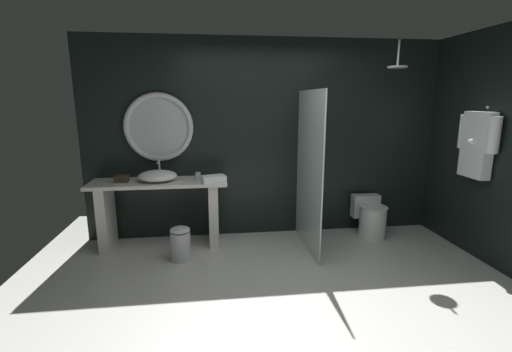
% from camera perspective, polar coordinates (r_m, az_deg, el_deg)
% --- Properties ---
extents(ground_plane, '(5.76, 5.76, 0.00)m').
position_cam_1_polar(ground_plane, '(3.39, 7.21, -20.32)').
color(ground_plane, silver).
extents(back_wall_panel, '(4.80, 0.10, 2.60)m').
position_cam_1_polar(back_wall_panel, '(4.75, 1.99, 5.99)').
color(back_wall_panel, black).
rests_on(back_wall_panel, ground_plane).
extents(side_wall_right, '(0.10, 2.47, 2.60)m').
position_cam_1_polar(side_wall_right, '(4.71, 34.10, 3.85)').
color(side_wall_right, black).
rests_on(side_wall_right, ground_plane).
extents(vanity_counter, '(1.66, 0.52, 0.84)m').
position_cam_1_polar(vanity_counter, '(4.56, -15.24, -4.61)').
color(vanity_counter, silver).
rests_on(vanity_counter, ground_plane).
extents(vessel_sink, '(0.46, 0.38, 0.23)m').
position_cam_1_polar(vessel_sink, '(4.44, -15.64, 0.03)').
color(vessel_sink, white).
rests_on(vessel_sink, vanity_counter).
extents(tumbler_cup, '(0.07, 0.07, 0.10)m').
position_cam_1_polar(tumbler_cup, '(4.40, -9.39, -0.06)').
color(tumbler_cup, silver).
rests_on(tumbler_cup, vanity_counter).
extents(tissue_box, '(0.16, 0.13, 0.08)m').
position_cam_1_polar(tissue_box, '(4.56, -20.90, -0.40)').
color(tissue_box, '#3D3323').
rests_on(tissue_box, vanity_counter).
extents(round_wall_mirror, '(0.86, 0.07, 0.86)m').
position_cam_1_polar(round_wall_mirror, '(4.63, -15.49, 7.62)').
color(round_wall_mirror, silver).
extents(shower_glass_panel, '(0.02, 1.10, 1.93)m').
position_cam_1_polar(shower_glass_panel, '(4.30, 8.56, 0.70)').
color(shower_glass_panel, silver).
rests_on(shower_glass_panel, ground_plane).
extents(rain_shower_head, '(0.23, 0.23, 0.32)m').
position_cam_1_polar(rain_shower_head, '(4.64, 21.95, 16.33)').
color(rain_shower_head, silver).
extents(hanging_bathrobe, '(0.20, 0.56, 0.81)m').
position_cam_1_polar(hanging_bathrobe, '(4.68, 32.24, 4.72)').
color(hanging_bathrobe, silver).
extents(toilet, '(0.38, 0.53, 0.53)m').
position_cam_1_polar(toilet, '(5.03, 18.09, -6.40)').
color(toilet, white).
rests_on(toilet, ground_plane).
extents(waste_bin, '(0.23, 0.23, 0.40)m').
position_cam_1_polar(waste_bin, '(4.21, -12.14, -10.61)').
color(waste_bin, silver).
rests_on(waste_bin, ground_plane).
extents(folded_hand_towel, '(0.32, 0.24, 0.08)m').
position_cam_1_polar(folded_hand_towel, '(4.27, -6.90, -0.48)').
color(folded_hand_towel, white).
rests_on(folded_hand_towel, vanity_counter).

